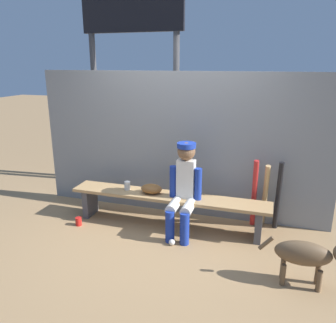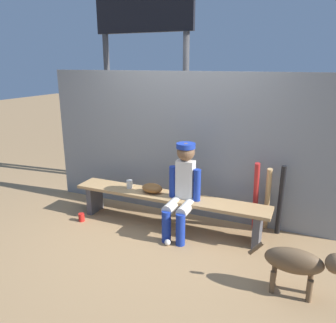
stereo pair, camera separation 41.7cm
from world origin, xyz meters
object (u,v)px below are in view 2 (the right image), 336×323
Objects in this scene: bat_aluminum_black at (281,201)px; baseball at (168,242)px; dog at (300,263)px; scoreboard at (147,35)px; baseball_glove at (152,188)px; cup_on_bench at (130,184)px; bat_aluminum_red at (256,197)px; bat_wood_tan at (267,199)px; cup_on_ground at (81,217)px; player_seated at (182,187)px; dugout_bench at (168,202)px.

bat_aluminum_black is 12.28× the size of baseball.
dog is at bearing -75.32° from bat_aluminum_black.
scoreboard is at bearing 155.24° from bat_aluminum_black.
baseball_glove is at bearing -167.75° from bat_aluminum_black.
dog is (2.22, -0.80, -0.16)m from cup_on_bench.
scoreboard reaches higher than baseball_glove.
bat_aluminum_black is at bearing 8.26° from bat_aluminum_red.
baseball is (-1.00, -0.82, -0.39)m from bat_wood_tan.
bat_wood_tan reaches higher than cup_on_ground.
cup_on_ground is (-1.37, -0.23, -0.56)m from player_seated.
scoreboard is at bearing 128.60° from player_seated.
player_seated is 0.68m from baseball.
baseball is at bearing -139.10° from bat_aluminum_red.
player_seated is 1.58m from dog.
bat_aluminum_red reaches higher than cup_on_bench.
player_seated is 0.49m from baseball_glove.
dugout_bench is 1.25m from bat_wood_tan.
dugout_bench is 1.81m from dog.
baseball_glove reaches higher than dog.
baseball is at bearing -47.25° from baseball_glove.
scoreboard is 4.28× the size of dog.
player_seated is 0.83m from cup_on_bench.
bat_aluminum_red is 1.66m from cup_on_bench.
player_seated is 2.71m from scoreboard.
bat_aluminum_black is at bearing -10.84° from bat_wood_tan.
baseball_glove is at bearing -166.86° from bat_aluminum_red.
baseball_glove is 0.31× the size of bat_aluminum_black.
cup_on_ground is (-2.48, -0.68, -0.40)m from bat_aluminum_black.
cup_on_bench reaches higher than baseball.
dugout_bench is at bearing -165.77° from bat_aluminum_black.
bat_aluminum_black is 1.46m from baseball.
bat_aluminum_black is at bearing 12.25° from baseball_glove.
scoreboard is (-0.99, 1.42, 2.15)m from dugout_bench.
bat_aluminum_black reaches higher than cup_on_ground.
bat_aluminum_black is at bearing 14.23° from dugout_bench.
cup_on_bench is (0.55, 0.37, 0.44)m from cup_on_ground.
player_seated is 15.46× the size of baseball.
scoreboard is (-1.22, 1.53, 1.87)m from player_seated.
bat_aluminum_red is at bearing 13.14° from baseball_glove.
bat_aluminum_black is at bearing 9.37° from cup_on_bench.
scoreboard is (-0.41, 1.39, 2.00)m from cup_on_bench.
bat_wood_tan is 0.24× the size of scoreboard.
bat_aluminum_black is 3.28m from scoreboard.
baseball is 0.02× the size of scoreboard.
baseball is 1.01m from cup_on_bench.
scoreboard is at bearing 122.17° from baseball.
baseball_glove is at bearing -165.26° from bat_wood_tan.
bat_wood_tan reaches higher than baseball_glove.
bat_aluminum_red is at bearing 26.42° from player_seated.
bat_aluminum_black is (0.29, 0.04, -0.01)m from bat_aluminum_red.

